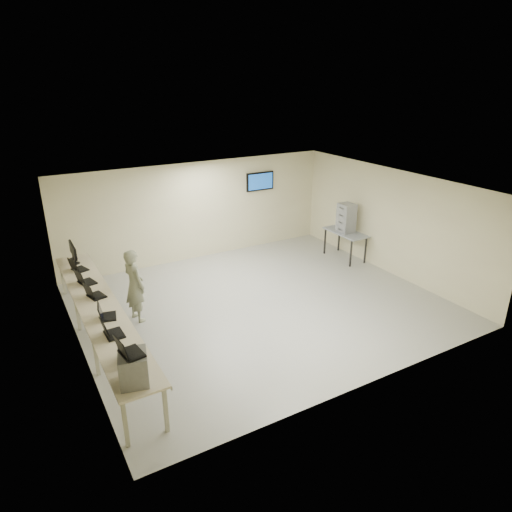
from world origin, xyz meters
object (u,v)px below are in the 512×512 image
side_table (346,234)px  soldier (135,285)px  workbench (100,309)px  equipment_box (134,368)px

side_table → soldier: bearing=-175.2°
soldier → side_table: soldier is taller
workbench → soldier: bearing=39.8°
workbench → side_table: 7.30m
equipment_box → side_table: (7.25, 3.92, -0.39)m
soldier → side_table: size_ratio=1.20×
equipment_box → soldier: soldier is taller
soldier → side_table: 6.32m
workbench → soldier: size_ratio=3.67×
equipment_box → side_table: bearing=43.0°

